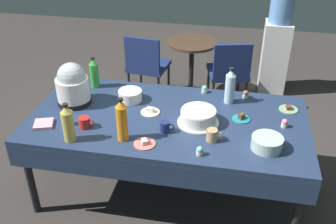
{
  "coord_description": "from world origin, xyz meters",
  "views": [
    {
      "loc": [
        0.5,
        -2.57,
        2.39
      ],
      "look_at": [
        0.0,
        0.0,
        0.8
      ],
      "focal_mm": 41.57,
      "sensor_mm": 36.0,
      "label": 1
    }
  ],
  "objects_px": {
    "maroon_chair_left": "(146,63)",
    "cupcake_lemon": "(200,151)",
    "coffee_mug_red": "(85,122)",
    "dessert_plate_coral": "(145,143)",
    "coffee_mug_tan": "(212,135)",
    "water_cooler": "(276,47)",
    "ceramic_snack_bowl": "(130,95)",
    "soda_bottle_orange_juice": "(122,121)",
    "slow_cooker": "(73,85)",
    "cupcake_berry": "(285,123)",
    "dessert_plate_sage": "(288,109)",
    "soda_bottle_lime_soda": "(94,73)",
    "coffee_mug_navy": "(165,127)",
    "round_cafe_table": "(192,59)",
    "cupcake_mint": "(204,89)",
    "soda_bottle_ginger_ale": "(68,124)",
    "maroon_chair_right": "(229,70)",
    "soda_bottle_water": "(230,87)",
    "frosted_layer_cake": "(198,117)",
    "cupcake_cocoa": "(246,94)",
    "dessert_plate_teal": "(241,118)",
    "cupcake_rose": "(71,121)",
    "potluck_table": "(168,124)",
    "glass_salad_bowl": "(267,143)",
    "dessert_plate_cream": "(150,111)"
  },
  "relations": [
    {
      "from": "coffee_mug_red",
      "to": "dessert_plate_coral",
      "type": "bearing_deg",
      "value": -14.51
    },
    {
      "from": "coffee_mug_tan",
      "to": "frosted_layer_cake",
      "type": "bearing_deg",
      "value": 121.41
    },
    {
      "from": "soda_bottle_orange_juice",
      "to": "round_cafe_table",
      "type": "distance_m",
      "value": 2.18
    },
    {
      "from": "slow_cooker",
      "to": "soda_bottle_orange_juice",
      "type": "bearing_deg",
      "value": -38.11
    },
    {
      "from": "glass_salad_bowl",
      "to": "soda_bottle_ginger_ale",
      "type": "bearing_deg",
      "value": -173.23
    },
    {
      "from": "cupcake_rose",
      "to": "cupcake_mint",
      "type": "distance_m",
      "value": 1.19
    },
    {
      "from": "cupcake_rose",
      "to": "coffee_mug_tan",
      "type": "height_order",
      "value": "coffee_mug_tan"
    },
    {
      "from": "frosted_layer_cake",
      "to": "water_cooler",
      "type": "relative_size",
      "value": 0.26
    },
    {
      "from": "dessert_plate_sage",
      "to": "soda_bottle_ginger_ale",
      "type": "distance_m",
      "value": 1.76
    },
    {
      "from": "soda_bottle_water",
      "to": "water_cooler",
      "type": "height_order",
      "value": "water_cooler"
    },
    {
      "from": "dessert_plate_sage",
      "to": "soda_bottle_lime_soda",
      "type": "bearing_deg",
      "value": 176.85
    },
    {
      "from": "ceramic_snack_bowl",
      "to": "coffee_mug_red",
      "type": "bearing_deg",
      "value": -115.56
    },
    {
      "from": "soda_bottle_water",
      "to": "round_cafe_table",
      "type": "height_order",
      "value": "soda_bottle_water"
    },
    {
      "from": "cupcake_cocoa",
      "to": "coffee_mug_tan",
      "type": "bearing_deg",
      "value": -107.77
    },
    {
      "from": "slow_cooker",
      "to": "coffee_mug_red",
      "type": "relative_size",
      "value": 2.89
    },
    {
      "from": "coffee_mug_tan",
      "to": "glass_salad_bowl",
      "type": "bearing_deg",
      "value": -3.12
    },
    {
      "from": "cupcake_berry",
      "to": "maroon_chair_right",
      "type": "relative_size",
      "value": 0.08
    },
    {
      "from": "round_cafe_table",
      "to": "coffee_mug_navy",
      "type": "bearing_deg",
      "value": -88.04
    },
    {
      "from": "coffee_mug_navy",
      "to": "soda_bottle_water",
      "type": "bearing_deg",
      "value": 50.88
    },
    {
      "from": "potluck_table",
      "to": "soda_bottle_orange_juice",
      "type": "relative_size",
      "value": 6.48
    },
    {
      "from": "dessert_plate_sage",
      "to": "soda_bottle_water",
      "type": "distance_m",
      "value": 0.51
    },
    {
      "from": "dessert_plate_cream",
      "to": "round_cafe_table",
      "type": "relative_size",
      "value": 0.22
    },
    {
      "from": "coffee_mug_tan",
      "to": "maroon_chair_right",
      "type": "bearing_deg",
      "value": 88.62
    },
    {
      "from": "slow_cooker",
      "to": "dessert_plate_cream",
      "type": "relative_size",
      "value": 2.32
    },
    {
      "from": "cupcake_cocoa",
      "to": "maroon_chair_right",
      "type": "bearing_deg",
      "value": 99.3
    },
    {
      "from": "cupcake_lemon",
      "to": "frosted_layer_cake",
      "type": "bearing_deg",
      "value": 98.72
    },
    {
      "from": "soda_bottle_water",
      "to": "coffee_mug_navy",
      "type": "height_order",
      "value": "soda_bottle_water"
    },
    {
      "from": "soda_bottle_ginger_ale",
      "to": "maroon_chair_right",
      "type": "relative_size",
      "value": 0.36
    },
    {
      "from": "cupcake_berry",
      "to": "cupcake_mint",
      "type": "distance_m",
      "value": 0.79
    },
    {
      "from": "coffee_mug_tan",
      "to": "water_cooler",
      "type": "height_order",
      "value": "water_cooler"
    },
    {
      "from": "coffee_mug_navy",
      "to": "coffee_mug_red",
      "type": "relative_size",
      "value": 0.9
    },
    {
      "from": "cupcake_rose",
      "to": "soda_bottle_water",
      "type": "xyz_separation_m",
      "value": [
        1.18,
        0.58,
        0.12
      ]
    },
    {
      "from": "dessert_plate_teal",
      "to": "round_cafe_table",
      "type": "bearing_deg",
      "value": 110.2
    },
    {
      "from": "coffee_mug_tan",
      "to": "round_cafe_table",
      "type": "relative_size",
      "value": 0.17
    },
    {
      "from": "coffee_mug_navy",
      "to": "ceramic_snack_bowl",
      "type": "bearing_deg",
      "value": 132.89
    },
    {
      "from": "potluck_table",
      "to": "coffee_mug_red",
      "type": "height_order",
      "value": "coffee_mug_red"
    },
    {
      "from": "dessert_plate_sage",
      "to": "maroon_chair_right",
      "type": "xyz_separation_m",
      "value": [
        -0.53,
        1.24,
        -0.27
      ]
    },
    {
      "from": "coffee_mug_red",
      "to": "maroon_chair_right",
      "type": "bearing_deg",
      "value": 60.76
    },
    {
      "from": "cupcake_cocoa",
      "to": "coffee_mug_red",
      "type": "xyz_separation_m",
      "value": [
        -1.19,
        -0.71,
        0.01
      ]
    },
    {
      "from": "potluck_table",
      "to": "soda_bottle_water",
      "type": "distance_m",
      "value": 0.61
    },
    {
      "from": "coffee_mug_navy",
      "to": "round_cafe_table",
      "type": "xyz_separation_m",
      "value": [
        -0.07,
        1.98,
        -0.3
      ]
    },
    {
      "from": "ceramic_snack_bowl",
      "to": "soda_bottle_orange_juice",
      "type": "xyz_separation_m",
      "value": [
        0.1,
        -0.57,
        0.11
      ]
    },
    {
      "from": "maroon_chair_left",
      "to": "cupcake_lemon",
      "type": "bearing_deg",
      "value": -66.41
    },
    {
      "from": "frosted_layer_cake",
      "to": "soda_bottle_ginger_ale",
      "type": "bearing_deg",
      "value": -155.71
    },
    {
      "from": "dessert_plate_sage",
      "to": "coffee_mug_red",
      "type": "distance_m",
      "value": 1.64
    },
    {
      "from": "dessert_plate_coral",
      "to": "soda_bottle_ginger_ale",
      "type": "xyz_separation_m",
      "value": [
        -0.54,
        -0.05,
        0.13
      ]
    },
    {
      "from": "cupcake_mint",
      "to": "soda_bottle_orange_juice",
      "type": "distance_m",
      "value": 0.97
    },
    {
      "from": "soda_bottle_water",
      "to": "coffee_mug_tan",
      "type": "height_order",
      "value": "soda_bottle_water"
    },
    {
      "from": "dessert_plate_teal",
      "to": "cupcake_rose",
      "type": "bearing_deg",
      "value": -166.02
    },
    {
      "from": "slow_cooker",
      "to": "cupcake_berry",
      "type": "relative_size",
      "value": 5.37
    }
  ]
}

